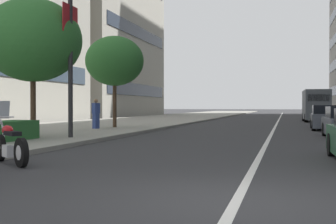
% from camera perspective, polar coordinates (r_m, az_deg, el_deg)
% --- Properties ---
extents(ground_plane, '(400.00, 400.00, 0.00)m').
position_cam_1_polar(ground_plane, '(6.79, 8.34, -10.83)').
color(ground_plane, '#303033').
extents(sidewalk_right_plaza, '(160.00, 10.49, 0.15)m').
position_cam_1_polar(sidewalk_right_plaza, '(38.58, -4.01, -1.18)').
color(sidewalk_right_plaza, gray).
rests_on(sidewalk_right_plaza, ground).
extents(lane_centre_stripe, '(110.00, 0.16, 0.01)m').
position_cam_1_polar(lane_centre_stripe, '(41.65, 13.31, -1.16)').
color(lane_centre_stripe, silver).
rests_on(lane_centre_stripe, ground).
extents(motorcycle_mid_row, '(1.46, 1.78, 1.49)m').
position_cam_1_polar(motorcycle_mid_row, '(11.55, -18.86, -3.85)').
color(motorcycle_mid_row, black).
rests_on(motorcycle_mid_row, ground).
extents(car_lead_in_lane, '(4.66, 1.97, 1.41)m').
position_cam_1_polar(car_lead_in_lane, '(28.36, 19.01, -0.71)').
color(car_lead_in_lane, '#4C515B').
rests_on(car_lead_in_lane, ground).
extents(delivery_van_ahead, '(5.92, 2.17, 2.74)m').
position_cam_1_polar(delivery_van_ahead, '(42.60, 17.67, 0.83)').
color(delivery_van_ahead, '#4C5156').
rests_on(delivery_van_ahead, ground).
extents(street_lamp_with_banners, '(1.26, 2.73, 8.86)m').
position_cam_1_polar(street_lamp_with_banners, '(18.71, -10.83, 13.21)').
color(street_lamp_with_banners, '#232326').
rests_on(street_lamp_with_banners, sidewalk_right_plaza).
extents(street_tree_by_lamp_post, '(3.93, 3.93, 5.53)m').
position_cam_1_polar(street_tree_by_lamp_post, '(19.65, -16.23, 8.44)').
color(street_tree_by_lamp_post, '#473323').
rests_on(street_tree_by_lamp_post, sidewalk_right_plaza).
extents(street_tree_mid_sidewalk, '(3.34, 3.34, 5.22)m').
position_cam_1_polar(street_tree_mid_sidewalk, '(26.91, -6.56, 6.22)').
color(street_tree_mid_sidewalk, '#473323').
rests_on(street_tree_mid_sidewalk, sidewalk_right_plaza).
extents(pedestrian_on_plaza, '(0.47, 0.38, 1.59)m').
position_cam_1_polar(pedestrian_on_plaza, '(25.32, -8.82, -0.21)').
color(pedestrian_on_plaza, '#33478C').
rests_on(pedestrian_on_plaza, sidewalk_right_plaza).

